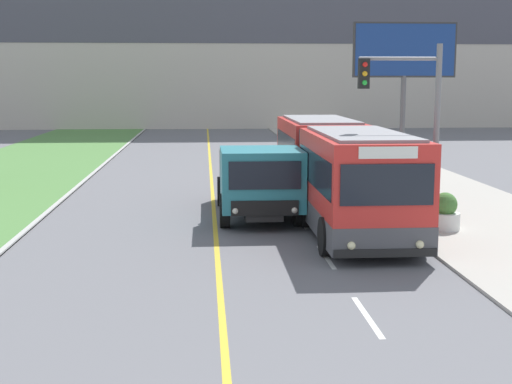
{
  "coord_description": "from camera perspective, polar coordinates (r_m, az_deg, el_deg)",
  "views": [
    {
      "loc": [
        -0.29,
        -4.98,
        4.45
      ],
      "look_at": [
        1.1,
        14.23,
        1.4
      ],
      "focal_mm": 50.0,
      "sensor_mm": 36.0,
      "label": 1
    }
  ],
  "objects": [
    {
      "name": "city_bus",
      "position": [
        23.2,
        6.45,
        1.74
      ],
      "size": [
        2.69,
        13.0,
        3.03
      ],
      "color": "red",
      "rests_on": "ground_plane"
    },
    {
      "name": "dump_truck",
      "position": [
        22.64,
        0.26,
        0.81
      ],
      "size": [
        2.56,
        6.53,
        2.36
      ],
      "color": "black",
      "rests_on": "ground_plane"
    },
    {
      "name": "traffic_light_mast",
      "position": [
        19.97,
        12.42,
        5.94
      ],
      "size": [
        2.28,
        0.32,
        5.4
      ],
      "color": "slate",
      "rests_on": "ground_plane"
    },
    {
      "name": "planter_round_second",
      "position": [
        25.17,
        11.76,
        0.03
      ],
      "size": [
        0.93,
        0.93,
        1.19
      ],
      "color": "silver",
      "rests_on": "sidewalk_right"
    },
    {
      "name": "apartment_block_background",
      "position": [
        69.02,
        -4.02,
        14.34
      ],
      "size": [
        80.0,
        8.04,
        21.8
      ],
      "color": "beige",
      "rests_on": "ground_plane"
    },
    {
      "name": "planter_round_near",
      "position": [
        21.6,
        14.86,
        -1.66
      ],
      "size": [
        0.89,
        0.89,
        1.11
      ],
      "color": "silver",
      "rests_on": "sidewalk_right"
    },
    {
      "name": "billboard_large",
      "position": [
        32.61,
        11.79,
        10.47
      ],
      "size": [
        4.6,
        0.24,
        6.93
      ],
      "color": "#59595B",
      "rests_on": "ground_plane"
    }
  ]
}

